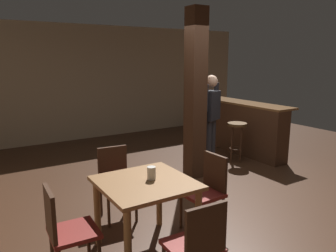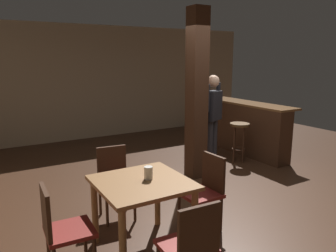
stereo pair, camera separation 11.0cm
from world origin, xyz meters
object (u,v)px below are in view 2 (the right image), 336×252
at_px(chair_east, 205,188).
at_px(standing_person, 212,117).
at_px(chair_north, 115,178).
at_px(chair_south, 191,245).
at_px(bar_stool_near, 239,133).
at_px(napkin_cup, 148,173).
at_px(bar_counter, 244,127).
at_px(chair_west, 61,227).
at_px(dining_table, 142,193).

bearing_deg(chair_east, standing_person, 50.01).
distance_m(chair_north, chair_south, 1.74).
distance_m(standing_person, bar_stool_near, 0.95).
bearing_deg(standing_person, chair_north, -161.62).
bearing_deg(chair_south, standing_person, 49.08).
distance_m(chair_south, napkin_cup, 0.95).
relative_size(bar_counter, bar_stool_near, 2.90).
bearing_deg(chair_north, chair_west, -133.98).
height_order(chair_south, bar_stool_near, chair_south).
height_order(chair_north, chair_south, same).
xyz_separation_m(chair_north, standing_person, (2.09, 0.69, 0.50)).
bearing_deg(dining_table, napkin_cup, 11.12).
height_order(chair_south, napkin_cup, napkin_cup).
bearing_deg(chair_north, napkin_cup, -86.77).
bearing_deg(chair_east, dining_table, -178.44).
distance_m(chair_east, bar_stool_near, 2.74).
height_order(chair_west, bar_stool_near, chair_west).
height_order(chair_north, bar_stool_near, chair_north).
bearing_deg(bar_stool_near, chair_east, -140.71).
distance_m(chair_south, chair_west, 1.19).
height_order(chair_east, chair_west, same).
relative_size(dining_table, chair_west, 1.03).
bearing_deg(dining_table, bar_counter, 32.25).
xyz_separation_m(standing_person, bar_stool_near, (0.83, 0.19, -0.42)).
bearing_deg(dining_table, chair_east, 1.56).
distance_m(chair_east, chair_south, 1.21).
xyz_separation_m(chair_south, napkin_cup, (0.07, 0.89, 0.33)).
bearing_deg(chair_south, napkin_cup, 85.62).
relative_size(napkin_cup, standing_person, 0.08).
bearing_deg(standing_person, chair_west, -151.65).
height_order(dining_table, bar_counter, bar_counter).
height_order(chair_east, napkin_cup, napkin_cup).
relative_size(chair_west, bar_counter, 0.40).
bearing_deg(bar_stool_near, bar_counter, 39.58).
xyz_separation_m(dining_table, bar_counter, (3.48, 2.20, -0.09)).
bearing_deg(bar_counter, chair_north, -158.90).
bearing_deg(bar_stool_near, standing_person, -166.77).
bearing_deg(chair_east, chair_west, -177.97).
relative_size(chair_north, chair_east, 1.00).
xyz_separation_m(dining_table, chair_east, (0.83, 0.02, -0.13)).
distance_m(chair_west, bar_stool_near, 4.19).
bearing_deg(chair_south, chair_east, 47.53).
xyz_separation_m(dining_table, standing_person, (2.12, 1.56, 0.37)).
bearing_deg(standing_person, dining_table, -143.65).
distance_m(napkin_cup, bar_stool_near, 3.36).
relative_size(chair_north, napkin_cup, 6.65).
bearing_deg(dining_table, chair_south, -89.20).
bearing_deg(bar_counter, chair_south, -138.51).
relative_size(chair_east, chair_west, 1.00).
distance_m(napkin_cup, standing_person, 2.56).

